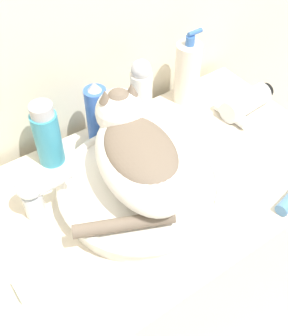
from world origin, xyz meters
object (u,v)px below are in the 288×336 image
mouthwash_bottle (47,135)px  soap_bar (33,285)px  cat (137,152)px  faucet (34,192)px  lotion_bottle_white (141,91)px  soap_pump_bottle (187,72)px  hair_dryer (244,104)px  spray_bottle_trigger (97,114)px

mouthwash_bottle → soap_bar: 0.35m
cat → mouthwash_bottle: bearing=41.0°
faucet → lotion_bottle_white: bearing=43.0°
soap_pump_bottle → faucet: bearing=-165.6°
soap_pump_bottle → soap_bar: soap_pump_bottle is taller
soap_pump_bottle → hair_dryer: bearing=-56.1°
cat → soap_pump_bottle: cat is taller
mouthwash_bottle → soap_bar: bearing=-122.6°
cat → faucet: size_ratio=2.57×
faucet → soap_pump_bottle: 0.54m
spray_bottle_trigger → soap_bar: 0.44m
mouthwash_bottle → spray_bottle_trigger: bearing=0.0°
faucet → mouthwash_bottle: (0.10, 0.13, 0.01)m
lotion_bottle_white → soap_pump_bottle: (0.15, 0.00, -0.00)m
cat → soap_bar: 0.33m
faucet → mouthwash_bottle: size_ratio=0.76×
soap_bar → mouthwash_bottle: bearing=57.4°
cat → spray_bottle_trigger: cat is taller
cat → soap_pump_bottle: size_ratio=1.59×
cat → hair_dryer: (0.40, 0.07, -0.10)m
lotion_bottle_white → hair_dryer: (0.25, -0.14, -0.06)m
soap_bar → faucet: bearing=60.7°
spray_bottle_trigger → soap_bar: bearing=-138.0°
spray_bottle_trigger → lotion_bottle_white: bearing=-0.0°
faucet → spray_bottle_trigger: bearing=52.8°
faucet → hair_dryer: (0.61, -0.00, -0.05)m
cat → lotion_bottle_white: bearing=-25.0°
spray_bottle_trigger → lotion_bottle_white: size_ratio=0.95×
lotion_bottle_white → mouthwash_bottle: bearing=180.0°
spray_bottle_trigger → hair_dryer: (0.38, -0.14, -0.05)m
cat → soap_bar: bearing=117.6°
soap_pump_bottle → mouthwash_bottle: (-0.42, -0.00, -0.01)m
hair_dryer → mouthwash_bottle: bearing=160.8°
soap_bar → cat: bearing=15.6°
spray_bottle_trigger → hair_dryer: size_ratio=1.05×
cat → lotion_bottle_white: size_ratio=1.81×
spray_bottle_trigger → soap_bar: size_ratio=2.61×
lotion_bottle_white → soap_bar: 0.54m
spray_bottle_trigger → soap_bar: (-0.32, -0.29, -0.07)m
soap_pump_bottle → lotion_bottle_white: bearing=-180.0°
mouthwash_bottle → soap_bar: mouthwash_bottle is taller
hair_dryer → soap_bar: (-0.70, -0.15, -0.02)m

